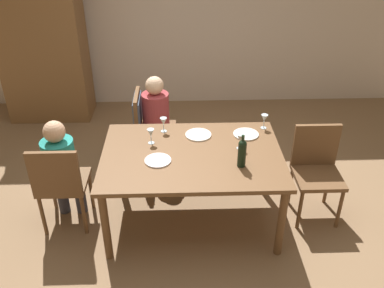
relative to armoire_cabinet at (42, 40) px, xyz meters
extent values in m
plane|color=#846647|center=(1.92, -2.33, -1.10)|extent=(10.00, 10.00, 0.00)
cube|color=beige|center=(1.92, 0.45, 0.25)|extent=(6.40, 0.12, 2.70)
cube|color=brown|center=(0.00, 0.00, -0.05)|extent=(1.10, 0.56, 2.10)
cube|color=brown|center=(1.92, -2.33, -0.36)|extent=(1.65, 1.16, 0.04)
cylinder|color=brown|center=(1.17, -2.84, -0.74)|extent=(0.07, 0.07, 0.71)
cylinder|color=brown|center=(2.68, -2.84, -0.74)|extent=(0.07, 0.07, 0.71)
cylinder|color=brown|center=(1.17, -1.82, -0.74)|extent=(0.07, 0.07, 0.71)
cylinder|color=brown|center=(2.68, -1.82, -0.74)|extent=(0.07, 0.07, 0.71)
cylinder|color=brown|center=(0.53, -2.14, -0.88)|extent=(0.04, 0.04, 0.44)
cylinder|color=brown|center=(0.91, -2.14, -0.88)|extent=(0.04, 0.04, 0.44)
cylinder|color=brown|center=(0.53, -2.52, -0.88)|extent=(0.04, 0.04, 0.44)
cylinder|color=brown|center=(0.91, -2.52, -0.88)|extent=(0.04, 0.04, 0.44)
cube|color=brown|center=(0.72, -2.33, -0.64)|extent=(0.44, 0.44, 0.04)
cube|color=brown|center=(0.72, -2.53, -0.40)|extent=(0.44, 0.04, 0.44)
cylinder|color=brown|center=(1.74, -1.18, -0.88)|extent=(0.04, 0.04, 0.44)
cylinder|color=brown|center=(1.74, -1.56, -0.88)|extent=(0.04, 0.04, 0.44)
cylinder|color=brown|center=(1.36, -1.18, -0.88)|extent=(0.04, 0.04, 0.44)
cylinder|color=brown|center=(1.36, -1.56, -0.88)|extent=(0.04, 0.04, 0.44)
cube|color=brown|center=(1.55, -1.37, -0.64)|extent=(0.44, 0.44, 0.04)
cube|color=brown|center=(1.35, -1.37, -0.40)|extent=(0.04, 0.44, 0.44)
cube|color=#4C5B75|center=(1.35, -1.37, -0.38)|extent=(0.07, 0.40, 0.31)
cylinder|color=brown|center=(3.32, -2.52, -0.88)|extent=(0.04, 0.04, 0.44)
cylinder|color=brown|center=(2.94, -2.52, -0.88)|extent=(0.04, 0.04, 0.44)
cylinder|color=brown|center=(3.32, -2.14, -0.88)|extent=(0.04, 0.04, 0.44)
cylinder|color=brown|center=(2.94, -2.14, -0.88)|extent=(0.04, 0.04, 0.44)
cube|color=brown|center=(3.13, -2.33, -0.64)|extent=(0.44, 0.44, 0.04)
cube|color=brown|center=(3.13, -2.13, -0.40)|extent=(0.44, 0.04, 0.44)
cylinder|color=#33333D|center=(0.63, -2.19, -0.87)|extent=(0.11, 0.11, 0.46)
cylinder|color=#33333D|center=(0.81, -2.19, -0.87)|extent=(0.11, 0.11, 0.46)
cylinder|color=teal|center=(0.72, -2.33, -0.41)|extent=(0.29, 0.29, 0.45)
sphere|color=tan|center=(0.72, -2.33, -0.09)|extent=(0.19, 0.19, 0.19)
cylinder|color=#33333D|center=(1.69, -1.28, -0.87)|extent=(0.11, 0.11, 0.46)
cylinder|color=#33333D|center=(1.69, -1.46, -0.87)|extent=(0.11, 0.11, 0.46)
cylinder|color=#9E383D|center=(1.55, -1.37, -0.41)|extent=(0.30, 0.30, 0.46)
sphere|color=beige|center=(1.55, -1.37, -0.08)|extent=(0.20, 0.20, 0.20)
cylinder|color=black|center=(2.34, -2.54, -0.24)|extent=(0.07, 0.07, 0.21)
sphere|color=black|center=(2.34, -2.54, -0.12)|extent=(0.07, 0.07, 0.07)
cylinder|color=black|center=(2.34, -2.54, -0.08)|extent=(0.03, 0.03, 0.08)
cylinder|color=silver|center=(2.66, -1.88, -0.34)|extent=(0.06, 0.06, 0.00)
cylinder|color=silver|center=(2.66, -1.88, -0.30)|extent=(0.01, 0.01, 0.07)
cone|color=silver|center=(2.66, -1.88, -0.23)|extent=(0.07, 0.07, 0.07)
cylinder|color=silver|center=(2.37, -2.26, -0.34)|extent=(0.06, 0.06, 0.00)
cylinder|color=silver|center=(2.37, -2.26, -0.30)|extent=(0.01, 0.01, 0.07)
cone|color=silver|center=(2.37, -2.26, -0.23)|extent=(0.07, 0.07, 0.07)
cylinder|color=silver|center=(1.54, -2.13, -0.34)|extent=(0.06, 0.06, 0.00)
cylinder|color=silver|center=(1.54, -2.13, -0.30)|extent=(0.01, 0.01, 0.07)
cone|color=silver|center=(1.54, -2.13, -0.23)|extent=(0.07, 0.07, 0.07)
cylinder|color=silver|center=(1.66, -1.91, -0.34)|extent=(0.06, 0.06, 0.00)
cylinder|color=silver|center=(1.66, -1.91, -0.30)|extent=(0.01, 0.01, 0.07)
cone|color=silver|center=(1.66, -1.91, -0.23)|extent=(0.07, 0.07, 0.07)
cylinder|color=white|center=(1.62, -2.45, -0.34)|extent=(0.24, 0.24, 0.01)
cylinder|color=white|center=(2.00, -2.00, -0.34)|extent=(0.25, 0.25, 0.01)
cylinder|color=silver|center=(2.46, -2.01, -0.34)|extent=(0.25, 0.25, 0.01)
camera|label=1|loc=(1.81, -5.55, 1.70)|focal=39.26mm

